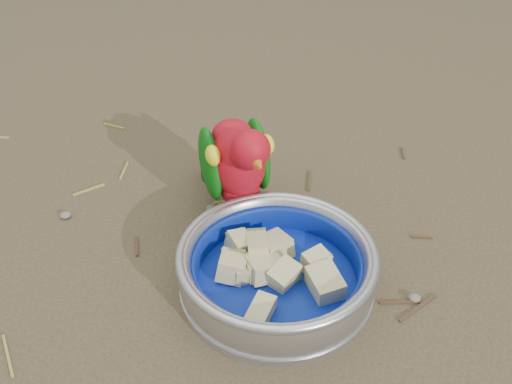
{
  "coord_description": "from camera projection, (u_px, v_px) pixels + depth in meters",
  "views": [
    {
      "loc": [
        0.05,
        -0.46,
        0.51
      ],
      "look_at": [
        0.06,
        0.13,
        0.08
      ],
      "focal_mm": 40.0,
      "sensor_mm": 36.0,
      "label": 1
    }
  ],
  "objects": [
    {
      "name": "ground",
      "position": [
        208.0,
        311.0,
        0.67
      ],
      "size": [
        60.0,
        60.0,
        0.0
      ],
      "primitive_type": "plane",
      "color": "#4D3E2C"
    },
    {
      "name": "food_bowl",
      "position": [
        276.0,
        283.0,
        0.7
      ],
      "size": [
        0.24,
        0.24,
        0.02
      ],
      "primitive_type": "cylinder",
      "color": "#B2B2BA",
      "rests_on": "ground"
    },
    {
      "name": "bowl_wall",
      "position": [
        277.0,
        265.0,
        0.68
      ],
      "size": [
        0.24,
        0.24,
        0.04
      ],
      "primitive_type": null,
      "color": "#B2B2BA",
      "rests_on": "food_bowl"
    },
    {
      "name": "fruit_wedges",
      "position": [
        277.0,
        269.0,
        0.69
      ],
      "size": [
        0.14,
        0.14,
        0.03
      ],
      "primitive_type": null,
      "color": "#C5B981",
      "rests_on": "food_bowl"
    },
    {
      "name": "lory_parrot",
      "position": [
        238.0,
        170.0,
        0.77
      ],
      "size": [
        0.16,
        0.22,
        0.16
      ],
      "primitive_type": null,
      "rotation": [
        0.0,
        0.0,
        -2.78
      ],
      "color": "#A80B19",
      "rests_on": "ground"
    },
    {
      "name": "ground_debris",
      "position": [
        197.0,
        271.0,
        0.72
      ],
      "size": [
        0.9,
        0.8,
        0.01
      ],
      "primitive_type": null,
      "color": "olive",
      "rests_on": "ground"
    }
  ]
}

